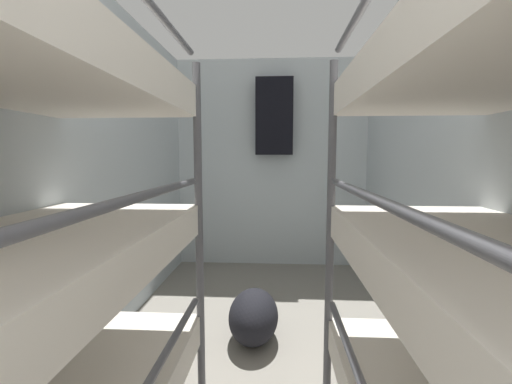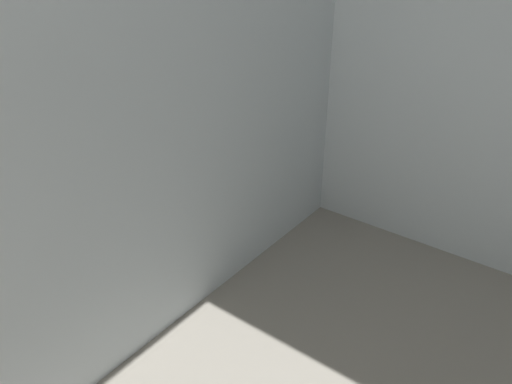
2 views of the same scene
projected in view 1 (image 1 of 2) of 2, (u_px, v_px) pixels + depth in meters
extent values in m
cube|color=silver|center=(54.00, 173.00, 1.93)|extent=(0.06, 4.87, 2.53)
cube|color=silver|center=(491.00, 175.00, 1.78)|extent=(0.06, 4.87, 2.53)
cube|color=silver|center=(271.00, 164.00, 4.24)|extent=(2.43, 0.06, 2.53)
cylinder|color=#4C4C51|center=(199.00, 233.00, 1.92)|extent=(0.04, 0.04, 1.85)
cube|color=silver|center=(3.00, 272.00, 1.04)|extent=(0.79, 1.85, 0.16)
cylinder|color=#4C4C51|center=(127.00, 201.00, 0.99)|extent=(0.03, 1.57, 0.03)
cylinder|color=#4C4C51|center=(330.00, 235.00, 1.87)|extent=(0.04, 0.04, 1.85)
cylinder|color=#4C4C51|center=(383.00, 203.00, 0.95)|extent=(0.03, 1.57, 0.03)
ellipsoid|color=black|center=(254.00, 316.00, 2.53)|extent=(0.37, 0.58, 0.37)
cube|color=black|center=(274.00, 116.00, 4.03)|extent=(0.44, 0.12, 0.90)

